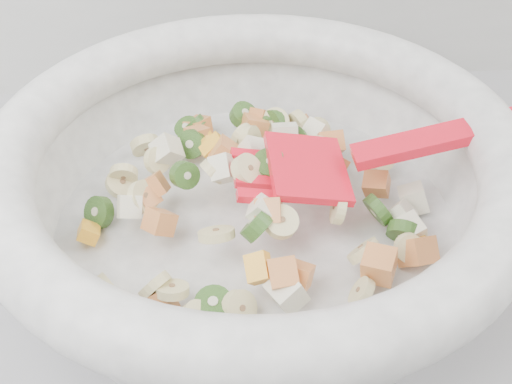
{
  "coord_description": "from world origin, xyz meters",
  "views": [
    {
      "loc": [
        0.15,
        1.09,
        1.28
      ],
      "look_at": [
        0.19,
        1.48,
        0.95
      ],
      "focal_mm": 45.0,
      "sensor_mm": 36.0,
      "label": 1
    }
  ],
  "objects": [
    {
      "name": "mixing_bowl",
      "position": [
        0.19,
        1.48,
        0.96
      ],
      "size": [
        0.52,
        0.42,
        0.13
      ],
      "color": "white",
      "rests_on": "counter"
    }
  ]
}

